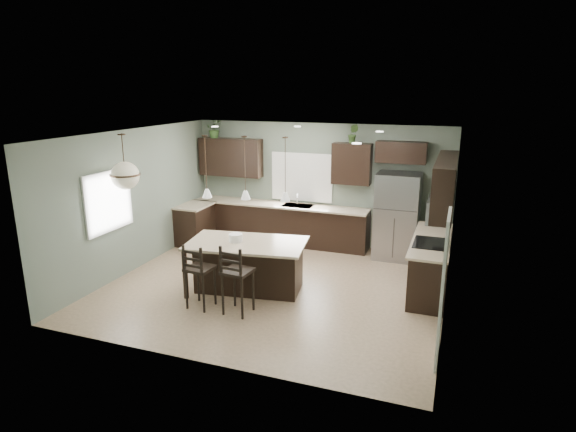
% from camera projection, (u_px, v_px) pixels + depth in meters
% --- Properties ---
extents(ground, '(6.00, 6.00, 0.00)m').
position_uv_depth(ground, '(276.00, 285.00, 8.97)').
color(ground, '#9E8466').
rests_on(ground, ground).
extents(pantry_door, '(0.04, 0.82, 2.04)m').
position_uv_depth(pantry_door, '(443.00, 289.00, 6.32)').
color(pantry_door, white).
rests_on(pantry_door, ground).
extents(window_back, '(1.35, 0.02, 1.00)m').
position_uv_depth(window_back, '(302.00, 177.00, 11.18)').
color(window_back, white).
rests_on(window_back, room_shell).
extents(window_left, '(0.02, 1.10, 1.00)m').
position_uv_depth(window_left, '(108.00, 201.00, 8.82)').
color(window_left, white).
rests_on(window_left, room_shell).
extents(left_return_cabs, '(0.60, 0.90, 0.90)m').
position_uv_depth(left_return_cabs, '(195.00, 225.00, 11.29)').
color(left_return_cabs, black).
rests_on(left_return_cabs, ground).
extents(left_return_countertop, '(0.66, 0.96, 0.04)m').
position_uv_depth(left_return_countertop, '(195.00, 205.00, 11.16)').
color(left_return_countertop, beige).
rests_on(left_return_countertop, left_return_cabs).
extents(back_lower_cabs, '(4.20, 0.60, 0.90)m').
position_uv_depth(back_lower_cabs, '(280.00, 224.00, 11.36)').
color(back_lower_cabs, black).
rests_on(back_lower_cabs, ground).
extents(back_countertop, '(4.20, 0.66, 0.04)m').
position_uv_depth(back_countertop, '(279.00, 205.00, 11.22)').
color(back_countertop, beige).
rests_on(back_countertop, back_lower_cabs).
extents(sink_inset, '(0.70, 0.45, 0.01)m').
position_uv_depth(sink_inset, '(298.00, 206.00, 11.07)').
color(sink_inset, gray).
rests_on(sink_inset, back_countertop).
extents(faucet, '(0.02, 0.02, 0.28)m').
position_uv_depth(faucet, '(297.00, 200.00, 11.00)').
color(faucet, silver).
rests_on(faucet, back_countertop).
extents(back_upper_left, '(1.55, 0.34, 0.90)m').
position_uv_depth(back_upper_left, '(231.00, 157.00, 11.51)').
color(back_upper_left, black).
rests_on(back_upper_left, room_shell).
extents(back_upper_right, '(0.85, 0.34, 0.90)m').
position_uv_depth(back_upper_right, '(352.00, 164.00, 10.54)').
color(back_upper_right, black).
rests_on(back_upper_right, room_shell).
extents(fridge_header, '(1.05, 0.34, 0.45)m').
position_uv_depth(fridge_header, '(401.00, 152.00, 10.12)').
color(fridge_header, black).
rests_on(fridge_header, room_shell).
extents(right_lower_cabs, '(0.60, 2.35, 0.90)m').
position_uv_depth(right_lower_cabs, '(431.00, 265.00, 8.76)').
color(right_lower_cabs, black).
rests_on(right_lower_cabs, ground).
extents(right_countertop, '(0.66, 2.35, 0.04)m').
position_uv_depth(right_countertop, '(432.00, 240.00, 8.64)').
color(right_countertop, beige).
rests_on(right_countertop, right_lower_cabs).
extents(cooktop, '(0.58, 0.75, 0.02)m').
position_uv_depth(cooktop, '(431.00, 243.00, 8.39)').
color(cooktop, black).
rests_on(cooktop, right_countertop).
extents(wall_oven_front, '(0.01, 0.72, 0.60)m').
position_uv_depth(wall_oven_front, '(412.00, 268.00, 8.61)').
color(wall_oven_front, gray).
rests_on(wall_oven_front, right_lower_cabs).
extents(right_upper_cabs, '(0.34, 2.35, 0.90)m').
position_uv_depth(right_upper_cabs, '(445.00, 184.00, 8.33)').
color(right_upper_cabs, black).
rests_on(right_upper_cabs, room_shell).
extents(microwave, '(0.40, 0.75, 0.40)m').
position_uv_depth(microwave, '(440.00, 210.00, 8.20)').
color(microwave, gray).
rests_on(microwave, right_upper_cabs).
extents(refrigerator, '(0.90, 0.74, 1.85)m').
position_uv_depth(refrigerator, '(397.00, 216.00, 10.20)').
color(refrigerator, gray).
rests_on(refrigerator, ground).
extents(kitchen_island, '(2.23, 1.47, 0.92)m').
position_uv_depth(kitchen_island, '(247.00, 267.00, 8.62)').
color(kitchen_island, black).
rests_on(kitchen_island, ground).
extents(serving_dish, '(0.24, 0.24, 0.14)m').
position_uv_depth(serving_dish, '(236.00, 238.00, 8.52)').
color(serving_dish, white).
rests_on(serving_dish, kitchen_island).
extents(bar_stool_left, '(0.45, 0.45, 1.13)m').
position_uv_depth(bar_stool_left, '(200.00, 275.00, 7.96)').
color(bar_stool_left, black).
rests_on(bar_stool_left, ground).
extents(bar_stool_center, '(0.48, 0.48, 1.19)m').
position_uv_depth(bar_stool_center, '(238.00, 279.00, 7.74)').
color(bar_stool_center, black).
rests_on(bar_stool_center, ground).
extents(pendant_left, '(0.17, 0.17, 1.10)m').
position_uv_depth(pendant_left, '(206.00, 167.00, 8.29)').
color(pendant_left, silver).
rests_on(pendant_left, room_shell).
extents(pendant_center, '(0.17, 0.17, 1.10)m').
position_uv_depth(pendant_center, '(245.00, 168.00, 8.16)').
color(pendant_center, white).
rests_on(pendant_center, room_shell).
extents(pendant_right, '(0.17, 0.17, 1.10)m').
position_uv_depth(pendant_right, '(285.00, 169.00, 8.03)').
color(pendant_right, white).
rests_on(pendant_right, room_shell).
extents(chandelier, '(0.54, 0.54, 1.00)m').
position_uv_depth(chandelier, '(124.00, 162.00, 8.51)').
color(chandelier, beige).
rests_on(chandelier, room_shell).
extents(plant_back_left, '(0.48, 0.45, 0.42)m').
position_uv_depth(plant_back_left, '(215.00, 129.00, 11.44)').
color(plant_back_left, '#335525').
rests_on(plant_back_left, back_upper_left).
extents(plant_back_right, '(0.23, 0.19, 0.41)m').
position_uv_depth(plant_back_right, '(353.00, 134.00, 10.34)').
color(plant_back_right, '#365525').
rests_on(plant_back_right, back_upper_right).
extents(room_shell, '(6.00, 6.00, 6.00)m').
position_uv_depth(room_shell, '(275.00, 197.00, 8.53)').
color(room_shell, slate).
rests_on(room_shell, ground).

